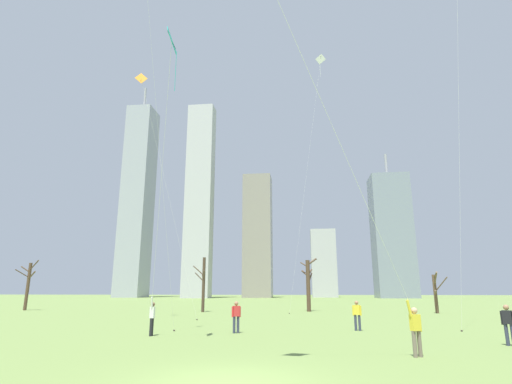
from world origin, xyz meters
TOP-DOWN VIEW (x-y plane):
  - ground_plane at (0.00, 0.00)m, footprint 400.00×400.00m
  - kite_flyer_far_back_teal at (-5.26, 8.71)m, footprint 2.12×5.23m
  - kite_flyer_foreground_left_pink at (4.98, 3.79)m, footprint 5.75×5.17m
  - bystander_far_off_by_trees at (4.85, 13.59)m, footprint 0.49×0.29m
  - bystander_watching_nearby at (10.21, 7.83)m, footprint 0.41×0.37m
  - bystander_strolling_midfield at (-1.71, 11.51)m, footprint 0.46×0.34m
  - distant_kite_high_overhead_white at (4.27, 31.99)m, footprint 4.82×2.44m
  - distant_kite_drifting_left_orange at (-10.94, 19.11)m, footprint 5.76×1.77m
  - bare_tree_right_of_center at (2.37, 34.55)m, footprint 1.87×1.91m
  - bare_tree_left_of_center at (14.93, 32.46)m, footprint 1.35×1.76m
  - bare_tree_center at (-8.72, 32.14)m, footprint 1.87×2.30m
  - bare_tree_rightmost at (-29.62, 33.36)m, footprint 2.58×1.52m
  - skyline_mid_tower_left at (28.88, 115.47)m, footprint 11.17×10.43m
  - skyline_slender_spire at (-12.57, 117.55)m, footprint 8.95×8.29m
  - skyline_mid_tower_right at (8.51, 125.96)m, footprint 8.14×6.88m
  - skyline_tall_tower at (-29.68, 107.79)m, footprint 8.10×5.46m
  - skyline_short_annex at (-54.13, 117.92)m, footprint 8.58×10.04m

SIDE VIEW (x-z plane):
  - ground_plane at x=0.00m, z-range 0.00..0.00m
  - bystander_far_off_by_trees at x=4.85m, z-range 0.09..1.71m
  - bystander_watching_nearby at x=10.21m, z-range 0.09..1.71m
  - bystander_strolling_midfield at x=-1.71m, z-range 0.09..1.71m
  - bare_tree_left_of_center at x=14.93m, z-range 0.11..4.10m
  - kite_flyer_foreground_left_pink at x=4.98m, z-range -3.98..9.13m
  - bare_tree_rightmost at x=-29.62m, z-range 0.11..5.72m
  - bare_tree_center at x=-8.72m, z-range 0.14..5.78m
  - bare_tree_right_of_center at x=2.37m, z-range 0.18..5.86m
  - kite_flyer_far_back_teal at x=-5.26m, z-range -3.26..11.02m
  - skyline_mid_tower_right at x=8.51m, z-range 0.00..22.01m
  - distant_kite_drifting_left_orange at x=-10.94m, z-range 7.92..28.23m
  - skyline_mid_tower_left at x=28.88m, z-range -3.71..40.88m
  - skyline_slender_spire at x=-12.57m, z-range 0.00..39.04m
  - distant_kite_high_overhead_white at x=4.27m, z-range 11.82..41.09m
  - skyline_tall_tower at x=-29.68m, z-range 0.00..60.41m
  - skyline_short_annex at x=-54.13m, z-range -4.47..70.02m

